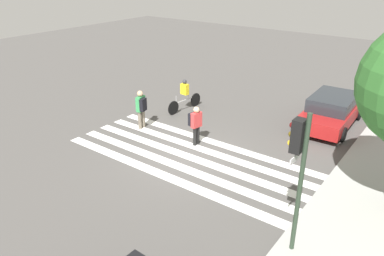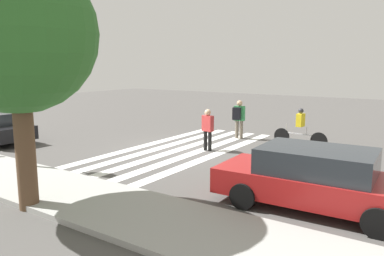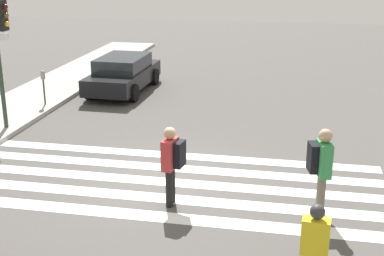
# 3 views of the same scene
# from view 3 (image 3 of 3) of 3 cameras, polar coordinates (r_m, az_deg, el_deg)

# --- Properties ---
(ground_plane) EXTENTS (60.00, 60.00, 0.00)m
(ground_plane) POSITION_cam_3_polar(r_m,az_deg,el_deg) (12.35, -2.98, -5.76)
(ground_plane) COLOR #4C4947
(crosswalk_stripes) EXTENTS (3.80, 10.00, 0.01)m
(crosswalk_stripes) POSITION_cam_3_polar(r_m,az_deg,el_deg) (12.35, -2.98, -5.74)
(crosswalk_stripes) COLOR white
(crosswalk_stripes) RESTS_ON ground_plane
(traffic_light) EXTENTS (0.60, 0.50, 3.99)m
(traffic_light) POSITION_cam_3_polar(r_m,az_deg,el_deg) (15.94, -19.75, 9.19)
(traffic_light) COLOR #283828
(traffic_light) RESTS_ON ground_plane
(parking_meter) EXTENTS (0.15, 0.15, 1.30)m
(parking_meter) POSITION_cam_3_polar(r_m,az_deg,el_deg) (18.48, -15.59, 4.94)
(parking_meter) COLOR #283828
(parking_meter) RESTS_ON ground_plane
(pedestrian_adult_tall_backpack) EXTENTS (0.50, 0.44, 1.70)m
(pedestrian_adult_tall_backpack) POSITION_cam_3_polar(r_m,az_deg,el_deg) (10.91, -2.14, -3.43)
(pedestrian_adult_tall_backpack) COLOR black
(pedestrian_adult_tall_backpack) RESTS_ON ground_plane
(pedestrian_child_with_backpack) EXTENTS (0.54, 0.49, 1.81)m
(pedestrian_child_with_backpack) POSITION_cam_3_polar(r_m,az_deg,el_deg) (10.76, 13.59, -3.88)
(pedestrian_child_with_backpack) COLOR #6B6051
(pedestrian_child_with_backpack) RESTS_ON ground_plane
(cyclist_far_lane) EXTENTS (2.37, 0.42, 1.65)m
(cyclist_far_lane) POSITION_cam_3_polar(r_m,az_deg,el_deg) (8.15, 12.88, -12.90)
(cyclist_far_lane) COLOR black
(cyclist_far_lane) RESTS_ON ground_plane
(car_parked_silver_sedan) EXTENTS (4.27, 1.95, 1.34)m
(car_parked_silver_sedan) POSITION_cam_3_polar(r_m,az_deg,el_deg) (20.25, -7.35, 5.79)
(car_parked_silver_sedan) COLOR black
(car_parked_silver_sedan) RESTS_ON ground_plane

